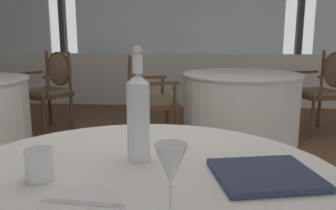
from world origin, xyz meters
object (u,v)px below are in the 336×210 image
Objects in this scene: menu_book at (265,175)px; dining_chair_0_0 at (325,85)px; side_plate at (82,205)px; dining_chair_1_1 at (51,84)px; water_tumbler at (39,164)px; wine_glass at (171,167)px; dining_chair_0_1 at (145,94)px; water_bottle at (138,115)px.

menu_book is 0.29× the size of dining_chair_0_0.
dining_chair_1_1 reaches higher than side_plate.
menu_book is (0.64, 0.07, -0.03)m from water_tumbler.
side_plate is 0.25m from wine_glass.
dining_chair_0_1 is at bearing 92.33° from water_tumbler.
dining_chair_1_1 is (-1.23, 0.54, 0.01)m from dining_chair_0_1.
dining_chair_0_1 is at bearing 100.18° from wine_glass.
water_tumbler is (-0.17, 0.15, 0.04)m from side_plate.
water_tumbler is at bearing -144.39° from water_bottle.
wine_glass is 0.19× the size of dining_chair_0_1.
wine_glass is 2.00× the size of water_tumbler.
menu_book is 0.30× the size of dining_chair_0_1.
dining_chair_0_0 is 2.14m from dining_chair_0_1.
dining_chair_0_0 reaches higher than dining_chair_0_1.
dining_chair_1_1 is (-1.72, 3.28, -0.30)m from wine_glass.
dining_chair_0_0 is at bearing 59.73° from water_tumbler.
water_tumbler is at bearing 50.85° from dining_chair_1_1.
water_bottle is at bearing 76.62° from side_plate.
wine_glass is 0.18× the size of dining_chair_0_0.
water_bottle is at bearing 41.92° from dining_chair_0_0.
dining_chair_1_1 reaches higher than menu_book.
wine_glass reaches higher than menu_book.
water_bottle is 0.39× the size of dining_chair_1_1.
dining_chair_0_1 is at bearing 94.03° from menu_book.
water_bottle is at bearing 35.61° from water_tumbler.
dining_chair_1_1 is at bearing 118.56° from water_bottle.
water_bottle reaches higher than dining_chair_1_1.
dining_chair_0_0 reaches higher than dining_chair_1_1.
water_tumbler is 2.56m from dining_chair_0_1.
water_bottle reaches higher than menu_book.
menu_book is at bearing 24.97° from side_plate.
water_bottle reaches higher than wine_glass.
side_plate is at bearing 52.45° from dining_chair_1_1.
wine_glass is at bearing -70.07° from water_bottle.
side_plate is 1.14× the size of wine_glass.
side_plate is at bearing 43.22° from dining_chair_0_0.
water_bottle is at bearing 109.93° from wine_glass.
wine_glass is (0.22, -0.05, 0.12)m from side_plate.
water_bottle is (0.08, 0.33, 0.15)m from side_plate.
water_tumbler reaches higher than menu_book.
dining_chair_0_1 is (-0.28, 2.70, -0.19)m from side_plate.
water_tumbler is 3.80m from dining_chair_0_0.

